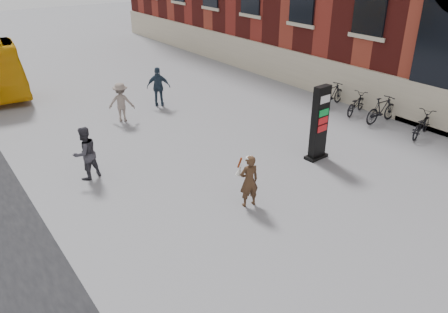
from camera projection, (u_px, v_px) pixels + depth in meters
ground at (253, 208)px, 12.33m from camera, size 100.00×100.00×0.00m
info_pylon at (319, 123)px, 14.73m from camera, size 0.86×0.47×2.59m
woman at (249, 180)px, 12.15m from camera, size 0.67×0.63×1.56m
pedestrian_a at (85, 153)px, 13.60m from camera, size 0.99×0.86×1.73m
pedestrian_b at (121, 102)px, 18.20m from camera, size 1.23×1.09×1.65m
pedestrian_c at (159, 87)px, 19.93m from camera, size 1.13×0.93×1.80m
bike_4 at (422, 124)px, 16.86m from camera, size 1.93×1.08×0.96m
bike_5 at (382, 110)px, 18.16m from camera, size 1.86×0.59×1.11m
bike_6 at (356, 104)px, 19.17m from camera, size 1.84×1.08×0.91m
bike_7 at (332, 94)px, 20.14m from camera, size 1.81×0.74×1.05m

